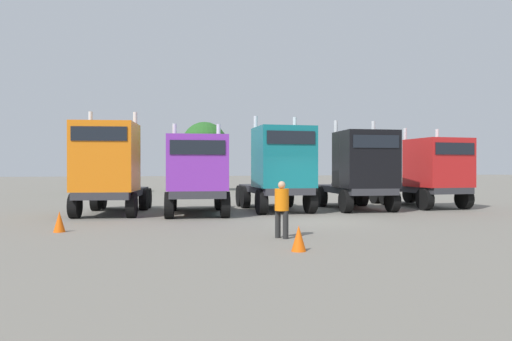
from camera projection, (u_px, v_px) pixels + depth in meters
name	position (u px, v px, depth m)	size (l,w,h in m)	color
ground	(316.00, 221.00, 17.82)	(200.00, 200.00, 0.00)	slate
semi_truck_orange	(109.00, 168.00, 19.78)	(3.45, 6.03, 4.43)	#333338
semi_truck_purple	(197.00, 174.00, 19.85)	(3.22, 6.08, 3.90)	#333338
semi_truck_teal	(280.00, 168.00, 21.42)	(2.74, 5.84, 4.39)	#333338
semi_truck_black	(360.00, 170.00, 22.11)	(3.04, 6.02, 4.26)	#333338
semi_truck_red	(431.00, 172.00, 23.54)	(2.62, 5.74, 4.01)	#333338
visitor_in_hivis	(282.00, 205.00, 13.38)	(0.55, 0.55, 1.62)	black
traffic_cone_near	(299.00, 238.00, 11.30)	(0.36, 0.36, 0.62)	#F2590C
traffic_cone_mid	(59.00, 222.00, 14.66)	(0.36, 0.36, 0.65)	#F2590C
oak_far_left	(98.00, 151.00, 37.29)	(3.02, 3.02, 4.82)	#4C3823
oak_far_centre	(205.00, 145.00, 41.11)	(3.97, 3.97, 5.99)	#4C3823
oak_far_right	(283.00, 150.00, 42.25)	(3.28, 3.28, 5.25)	#4C3823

